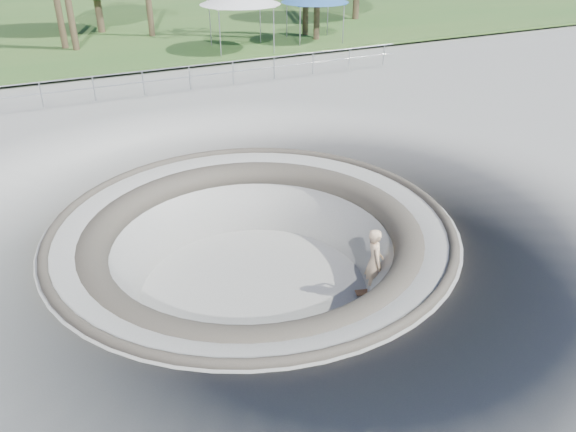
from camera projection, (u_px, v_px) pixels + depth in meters
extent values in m
plane|color=#9B9B96|center=(252.00, 225.00, 14.26)|extent=(180.00, 180.00, 0.00)
torus|color=#9B9B96|center=(255.00, 289.00, 15.22)|extent=(14.00, 14.00, 4.00)
cylinder|color=#9B9B96|center=(254.00, 287.00, 15.20)|extent=(6.60, 6.60, 0.10)
torus|color=#4C473D|center=(252.00, 225.00, 14.27)|extent=(10.24, 10.24, 0.24)
torus|color=#4C473D|center=(253.00, 240.00, 14.48)|extent=(8.91, 8.91, 0.81)
cube|color=#315B24|center=(77.00, 16.00, 41.11)|extent=(180.00, 36.00, 0.12)
ellipsoid|color=olive|center=(129.00, 49.00, 68.61)|extent=(61.60, 44.00, 28.60)
ellipsoid|color=olive|center=(354.00, 21.00, 71.23)|extent=(42.00, 30.00, 19.50)
cylinder|color=#969A9E|center=(142.00, 71.00, 23.22)|extent=(25.00, 0.05, 0.05)
cylinder|color=#969A9E|center=(143.00, 82.00, 23.43)|extent=(25.00, 0.05, 0.05)
cube|color=brown|center=(372.00, 291.00, 14.81)|extent=(0.90, 0.48, 0.02)
cylinder|color=#B6B7BC|center=(372.00, 293.00, 14.83)|extent=(0.09, 0.18, 0.04)
cylinder|color=#B6B7BC|center=(372.00, 293.00, 14.83)|extent=(0.09, 0.18, 0.04)
cylinder|color=silver|center=(372.00, 293.00, 14.83)|extent=(0.07, 0.05, 0.07)
cylinder|color=silver|center=(372.00, 293.00, 14.83)|extent=(0.07, 0.05, 0.07)
cylinder|color=silver|center=(372.00, 293.00, 14.83)|extent=(0.07, 0.05, 0.07)
cylinder|color=silver|center=(372.00, 293.00, 14.83)|extent=(0.07, 0.05, 0.07)
imported|color=beige|center=(374.00, 261.00, 14.35)|extent=(0.64, 0.79, 1.88)
cylinder|color=#969A9E|center=(225.00, 35.00, 28.71)|extent=(0.06, 0.06, 2.26)
cylinder|color=#969A9E|center=(276.00, 30.00, 29.79)|extent=(0.06, 0.06, 2.26)
cylinder|color=#969A9E|center=(207.00, 26.00, 30.99)|extent=(0.06, 0.06, 2.26)
cylinder|color=#969A9E|center=(255.00, 22.00, 32.07)|extent=(0.06, 0.06, 2.26)
cube|color=white|center=(240.00, 4.00, 29.80)|extent=(3.50, 3.50, 0.08)
cylinder|color=#969A9E|center=(305.00, 28.00, 31.12)|extent=(0.06, 0.06, 2.03)
cylinder|color=#969A9E|center=(345.00, 24.00, 32.10)|extent=(0.06, 0.06, 2.03)
cylinder|color=#969A9E|center=(285.00, 20.00, 33.17)|extent=(0.06, 0.06, 2.03)
cylinder|color=#969A9E|center=(323.00, 17.00, 34.15)|extent=(0.06, 0.06, 2.03)
cube|color=#2C5D9F|center=(315.00, 2.00, 32.10)|extent=(3.16, 3.16, 0.08)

